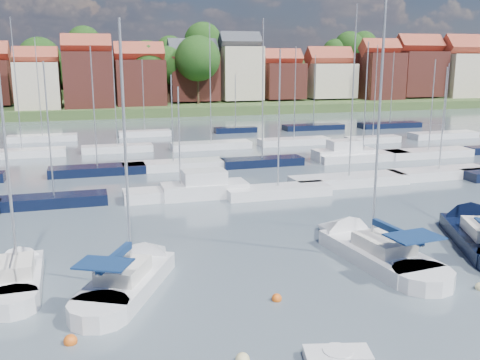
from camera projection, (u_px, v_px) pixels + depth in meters
name	position (u px, v px, depth m)	size (l,w,h in m)	color
ground	(212.00, 154.00, 64.38)	(260.00, 260.00, 0.00)	#414D58
sailboat_left	(136.00, 274.00, 27.43)	(7.11, 10.43, 14.08)	silver
sailboat_centre	(362.00, 247.00, 31.48)	(4.40, 12.08, 16.03)	silver
sailboat_navy	(475.00, 231.00, 34.27)	(7.98, 13.00, 17.52)	black
sailboat_far	(19.00, 274.00, 27.45)	(2.60, 8.84, 11.76)	silver
tender	(337.00, 356.00, 20.12)	(2.70, 1.71, 0.54)	silver
buoy_a	(71.00, 343.00, 21.44)	(0.55, 0.55, 0.55)	#D85914
buoy_c	(277.00, 300.00, 25.25)	(0.48, 0.48, 0.48)	#D85914
buoy_d	(480.00, 289.00, 26.46)	(0.52, 0.52, 0.52)	beige
buoy_e	(353.00, 247.00, 32.51)	(0.45, 0.45, 0.45)	#D85914
marina_field	(238.00, 156.00, 60.26)	(79.62, 41.41, 15.93)	silver
far_shore_town	(144.00, 83.00, 150.77)	(212.46, 90.00, 22.27)	#41552A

